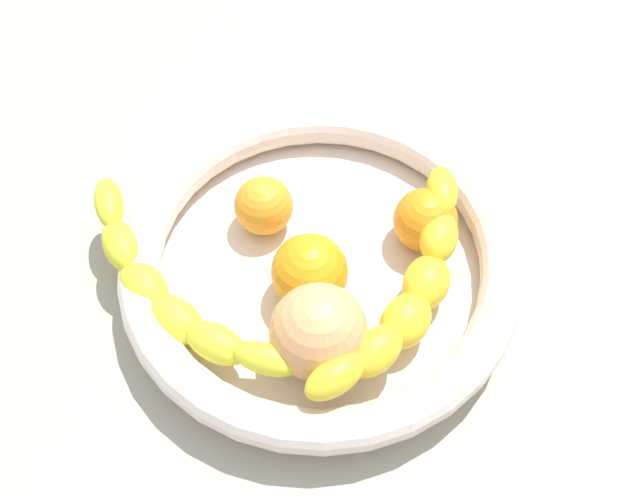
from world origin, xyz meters
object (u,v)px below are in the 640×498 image
Objects in this scene: orange_front at (264,206)px; peach_blush at (319,332)px; orange_mid_left at (310,272)px; fruit_bowl at (320,262)px; banana_draped_right at (167,294)px; banana_draped_left at (408,293)px; orange_mid_right at (425,220)px.

peach_blush reaches higher than orange_front.
orange_mid_left is 5.82cm from peach_blush.
fruit_bowl is 12.89cm from banana_draped_right.
peach_blush is at bearing 150.44° from banana_draped_left.
banana_draped_left reaches higher than orange_front.
banana_draped_right is 4.00× the size of orange_mid_left.
peach_blush is (-14.22, 1.56, 1.02)cm from orange_mid_right.
peach_blush is (-4.44, -3.71, 0.64)cm from orange_mid_left.
banana_draped_left is at bearing -89.25° from fruit_bowl.
banana_draped_left is at bearing -162.21° from orange_mid_right.
banana_draped_left is at bearing -95.02° from orange_front.
orange_front is 13.68cm from peach_blush.
orange_mid_right is (17.39, -13.78, 0.01)cm from banana_draped_right.
orange_front is 13.83cm from orange_mid_right.
banana_draped_right is at bearing 141.29° from fruit_bowl.
banana_draped_left is at bearing -29.56° from peach_blush.
banana_draped_right is at bearing 104.53° from peach_blush.
orange_mid_right is 14.35cm from peach_blush.
banana_draped_left is 3.95× the size of orange_mid_left.
peach_blush is at bearing -148.06° from fruit_bowl.
orange_front is (1.41, 6.65, 1.59)cm from fruit_bowl.
fruit_bowl is 1.34× the size of banana_draped_right.
orange_front is at bearing 84.98° from banana_draped_left.
peach_blush is (3.17, -12.22, 1.03)cm from banana_draped_right.
banana_draped_left is (0.11, -8.15, 2.34)cm from fruit_bowl.
banana_draped_right is at bearing 121.96° from banana_draped_left.
fruit_bowl is at bearing 31.94° from peach_blush.
banana_draped_left reaches higher than banana_draped_right.
fruit_bowl is 8.48cm from peach_blush.
banana_draped_right is 4.88× the size of orange_front.
banana_draped_left reaches higher than orange_mid_right.
fruit_bowl is at bearing 90.75° from banana_draped_left.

